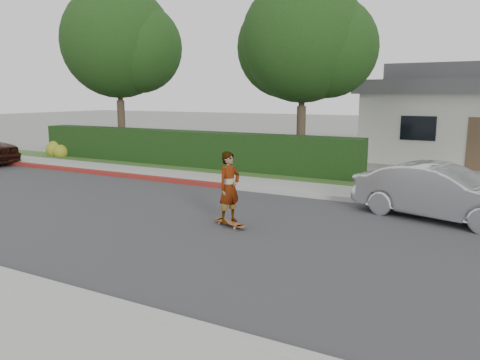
{
  "coord_description": "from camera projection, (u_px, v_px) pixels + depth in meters",
  "views": [
    {
      "loc": [
        8.34,
        -8.58,
        2.96
      ],
      "look_at": [
        3.18,
        0.85,
        1.0
      ],
      "focal_mm": 35.0,
      "sensor_mm": 36.0,
      "label": 1
    }
  ],
  "objects": [
    {
      "name": "hedge",
      "position": [
        183.0,
        149.0,
        19.37
      ],
      "size": [
        15.0,
        1.0,
        1.5
      ],
      "primitive_type": "cube",
      "color": "black",
      "rests_on": "ground"
    },
    {
      "name": "planting_strip",
      "position": [
        239.0,
        173.0,
        17.56
      ],
      "size": [
        60.0,
        1.6,
        0.1
      ],
      "primitive_type": "cube",
      "color": "#2D4C1E",
      "rests_on": "ground"
    },
    {
      "name": "sidewalk_far",
      "position": [
        217.0,
        180.0,
        16.17
      ],
      "size": [
        60.0,
        1.6,
        0.12
      ],
      "primitive_type": "cube",
      "color": "gray",
      "rests_on": "ground"
    },
    {
      "name": "curb_red_section",
      "position": [
        92.0,
        172.0,
        17.75
      ],
      "size": [
        12.0,
        0.21,
        0.15
      ],
      "primitive_type": "cube",
      "color": "maroon",
      "rests_on": "ground"
    },
    {
      "name": "tree_center",
      "position": [
        304.0,
        44.0,
        18.22
      ],
      "size": [
        5.66,
        4.84,
        7.44
      ],
      "color": "#33261C",
      "rests_on": "ground"
    },
    {
      "name": "skateboarder",
      "position": [
        229.0,
        187.0,
        10.5
      ],
      "size": [
        0.54,
        0.68,
        1.62
      ],
      "primitive_type": "imported",
      "rotation": [
        0.0,
        0.0,
        1.29
      ],
      "color": "white",
      "rests_on": "skateboard"
    },
    {
      "name": "road",
      "position": [
        114.0,
        213.0,
        11.87
      ],
      "size": [
        60.0,
        8.0,
        0.01
      ],
      "primitive_type": "cube",
      "color": "#2D2D30",
      "rests_on": "ground"
    },
    {
      "name": "flowering_shrub",
      "position": [
        57.0,
        151.0,
        22.35
      ],
      "size": [
        1.4,
        1.0,
        0.9
      ],
      "color": "#2D4C19",
      "rests_on": "ground"
    },
    {
      "name": "ground",
      "position": [
        114.0,
        213.0,
        11.87
      ],
      "size": [
        120.0,
        120.0,
        0.0
      ],
      "primitive_type": "plane",
      "color": "slate",
      "rests_on": "ground"
    },
    {
      "name": "skateboard",
      "position": [
        229.0,
        223.0,
        10.65
      ],
      "size": [
        1.01,
        0.55,
        0.09
      ],
      "rotation": [
        0.0,
        0.0,
        -0.37
      ],
      "color": "orange",
      "rests_on": "ground"
    },
    {
      "name": "car_silver",
      "position": [
        441.0,
        192.0,
        11.16
      ],
      "size": [
        4.26,
        2.42,
        1.33
      ],
      "primitive_type": "imported",
      "rotation": [
        0.0,
        0.0,
        1.3
      ],
      "color": "#B1B4B9",
      "rests_on": "ground"
    },
    {
      "name": "tree_left",
      "position": [
        121.0,
        45.0,
        21.97
      ],
      "size": [
        5.99,
        5.21,
        8.0
      ],
      "color": "#33261C",
      "rests_on": "ground"
    },
    {
      "name": "curb_far",
      "position": [
        203.0,
        184.0,
        15.4
      ],
      "size": [
        60.0,
        0.2,
        0.15
      ],
      "primitive_type": "cube",
      "color": "#9E9E99",
      "rests_on": "ground"
    }
  ]
}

